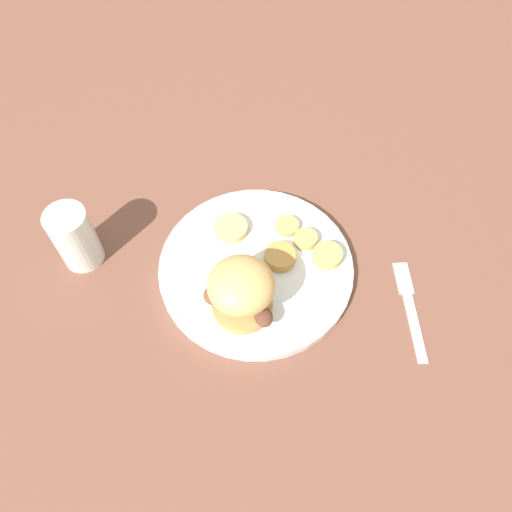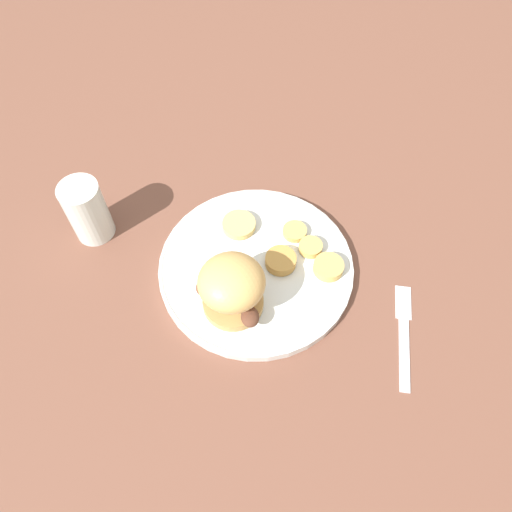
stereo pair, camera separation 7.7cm
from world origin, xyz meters
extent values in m
plane|color=brown|center=(0.00, 0.00, 0.00)|extent=(4.00, 4.00, 0.00)
cylinder|color=silver|center=(0.00, 0.00, 0.01)|extent=(0.31, 0.31, 0.02)
torus|color=silver|center=(0.00, 0.00, 0.02)|extent=(0.31, 0.31, 0.01)
cylinder|color=tan|center=(-0.07, 0.03, 0.03)|extent=(0.09, 0.09, 0.01)
ellipsoid|color=#4C281E|center=(-0.05, 0.02, 0.04)|extent=(0.05, 0.05, 0.02)
ellipsoid|color=brown|center=(-0.06, 0.07, 0.04)|extent=(0.04, 0.04, 0.02)
ellipsoid|color=#563323|center=(-0.07, 0.02, 0.04)|extent=(0.04, 0.04, 0.02)
ellipsoid|color=#563323|center=(-0.10, 0.00, 0.04)|extent=(0.04, 0.03, 0.02)
ellipsoid|color=tan|center=(-0.07, 0.03, 0.09)|extent=(0.10, 0.10, 0.06)
cylinder|color=#DBB766|center=(0.07, 0.03, 0.02)|extent=(0.06, 0.06, 0.01)
cylinder|color=tan|center=(0.00, -0.11, 0.03)|extent=(0.05, 0.05, 0.02)
cylinder|color=tan|center=(0.04, -0.09, 0.02)|extent=(0.04, 0.04, 0.01)
cylinder|color=tan|center=(0.07, -0.06, 0.02)|extent=(0.04, 0.04, 0.01)
cylinder|color=#BC8942|center=(0.01, -0.04, 0.03)|extent=(0.05, 0.05, 0.02)
cube|color=silver|center=(-0.13, -0.23, 0.00)|extent=(0.11, 0.02, 0.00)
cube|color=silver|center=(-0.04, -0.23, 0.00)|extent=(0.06, 0.03, 0.00)
cylinder|color=silver|center=(0.06, 0.28, 0.06)|extent=(0.06, 0.06, 0.11)
camera|label=1|loc=(-0.41, 0.04, 0.69)|focal=35.00mm
camera|label=2|loc=(-0.41, -0.03, 0.69)|focal=35.00mm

